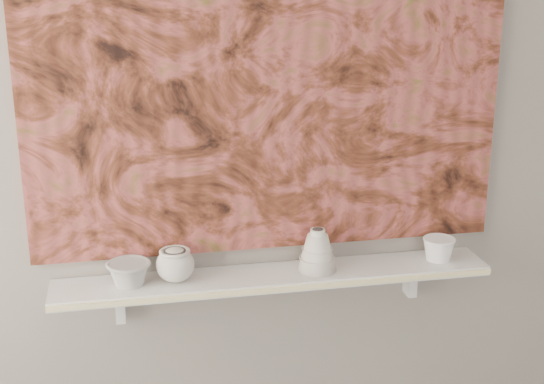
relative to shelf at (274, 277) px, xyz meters
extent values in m
plane|color=gray|center=(0.00, 0.09, 0.44)|extent=(3.60, 0.00, 3.60)
cube|color=silver|center=(0.00, 0.00, 0.00)|extent=(1.40, 0.18, 0.03)
cube|color=#F5E6A3|center=(0.00, -0.09, 0.00)|extent=(1.40, 0.01, 0.02)
cube|color=silver|center=(-0.49, 0.06, -0.07)|extent=(0.03, 0.06, 0.12)
cube|color=silver|center=(0.49, 0.06, -0.07)|extent=(0.03, 0.06, 0.12)
cube|color=brown|center=(0.00, 0.08, 0.62)|extent=(1.50, 0.02, 1.10)
cube|color=black|center=(0.45, 0.07, 0.32)|extent=(0.09, 0.00, 0.08)
camera|label=1|loc=(-0.45, -2.18, 0.99)|focal=50.00mm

